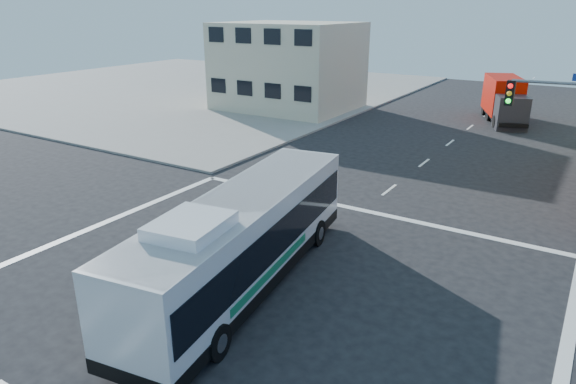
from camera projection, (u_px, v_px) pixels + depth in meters
The scene contains 5 objects.
ground at pixel (248, 299), 17.50m from camera, with size 120.00×120.00×0.00m, color black.
sidewalk_nw at pixel (185, 87), 62.78m from camera, with size 50.00×50.00×0.15m, color gray.
building_west at pixel (288, 67), 48.50m from camera, with size 12.06×10.06×8.00m.
transit_bus at pixel (244, 238), 17.86m from camera, with size 4.47×12.84×3.73m.
box_truck at pixel (505, 101), 43.71m from camera, with size 5.14×8.49×3.69m.
Camera 1 is at (9.18, -12.18, 9.42)m, focal length 32.00 mm.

